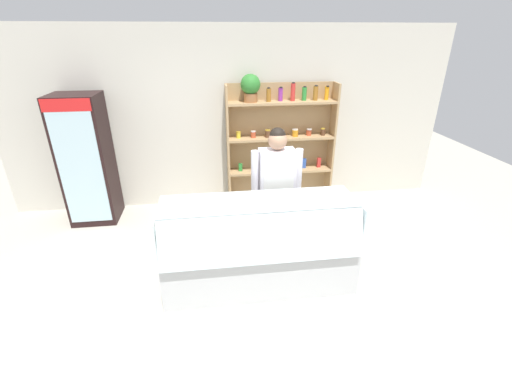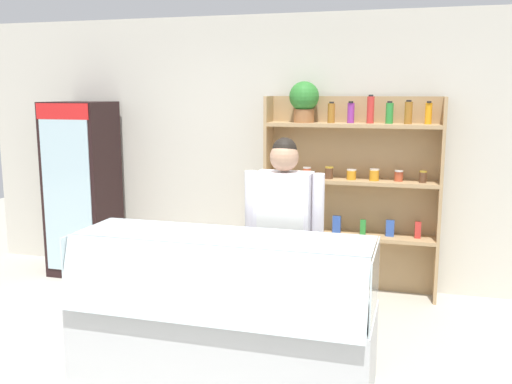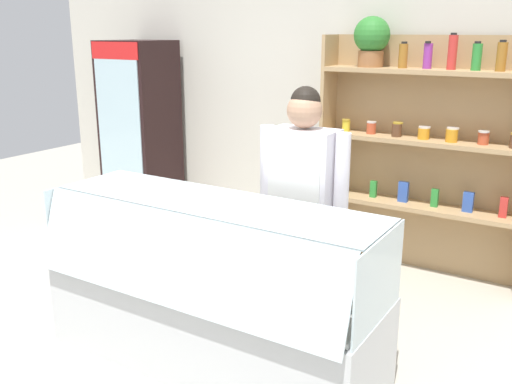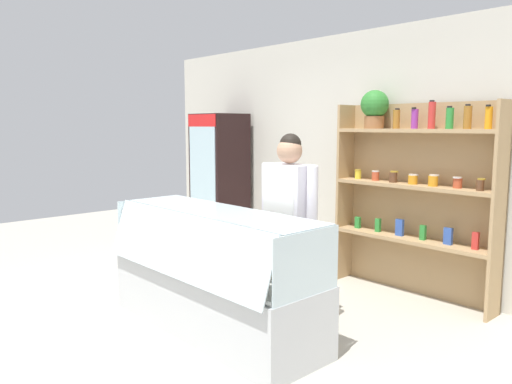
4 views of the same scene
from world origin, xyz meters
name	(u,v)px [view 1 (image 1 of 4)]	position (x,y,z in m)	size (l,w,h in m)	color
ground_plane	(249,289)	(0.00, 0.00, 0.00)	(12.00, 12.00, 0.00)	#B7B2A3
back_wall	(231,119)	(0.00, 2.32, 1.35)	(6.80, 0.10, 2.70)	beige
drinks_fridge	(87,161)	(-2.09, 1.91, 0.92)	(0.63, 0.58, 1.84)	black
shelving_unit	(276,133)	(0.68, 2.11, 1.16)	(1.66, 0.29, 2.04)	tan
deli_display_case	(259,260)	(0.12, 0.10, 0.31)	(2.03, 0.74, 1.01)	silver
shop_clerk	(277,184)	(0.41, 0.67, 0.96)	(0.60, 0.25, 1.62)	#2D2D38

